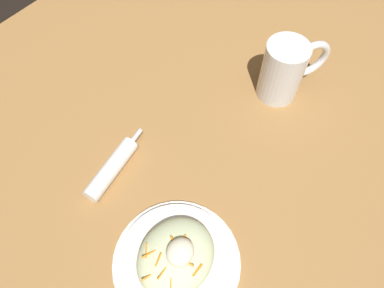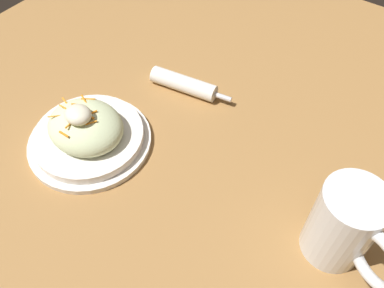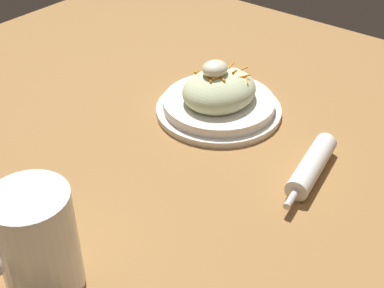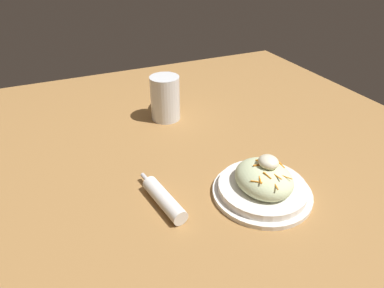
# 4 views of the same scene
# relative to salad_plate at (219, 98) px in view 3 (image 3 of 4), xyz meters

# --- Properties ---
(ground_plane) EXTENTS (1.43, 1.43, 0.00)m
(ground_plane) POSITION_rel_salad_plate_xyz_m (-0.22, -0.06, -0.03)
(ground_plane) COLOR #9E703D
(salad_plate) EXTENTS (0.23, 0.23, 0.10)m
(salad_plate) POSITION_rel_salad_plate_xyz_m (0.00, 0.00, 0.00)
(salad_plate) COLOR white
(salad_plate) RESTS_ON ground_plane
(beer_mug) EXTENTS (0.15, 0.11, 0.14)m
(beer_mug) POSITION_rel_salad_plate_xyz_m (-0.45, -0.07, 0.03)
(beer_mug) COLOR white
(beer_mug) RESTS_ON ground_plane
(napkin_roll) EXTENTS (0.18, 0.06, 0.03)m
(napkin_roll) POSITION_rel_salad_plate_xyz_m (-0.06, -0.22, -0.01)
(napkin_roll) COLOR white
(napkin_roll) RESTS_ON ground_plane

